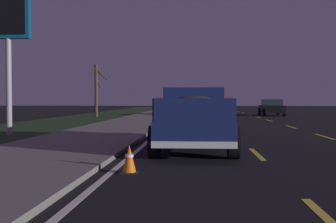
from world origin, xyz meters
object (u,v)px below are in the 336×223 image
sedan_blue (196,107)px  traffic_cone_near (129,159)px  sedan_black (271,107)px  gas_price_sign (8,24)px  bare_tree_far (96,89)px  pickup_truck (193,117)px

sedan_blue → traffic_cone_near: bearing=177.6°
sedan_black → traffic_cone_near: 31.56m
gas_price_sign → bare_tree_far: (17.84, 0.81, -2.26)m
traffic_cone_near → gas_price_sign: bearing=38.3°
sedan_black → gas_price_sign: size_ratio=0.70×
gas_price_sign → traffic_cone_near: gas_price_sign is taller
sedan_black → bare_tree_far: bearing=104.7°
bare_tree_far → traffic_cone_near: (-26.28, -7.47, -2.14)m
sedan_black → bare_tree_far: size_ratio=0.97×
sedan_black → sedan_blue: bearing=103.2°
gas_price_sign → pickup_truck: bearing=-119.4°
gas_price_sign → traffic_cone_near: bearing=-141.7°
sedan_black → gas_price_sign: gas_price_sign is taller
pickup_truck → sedan_black: size_ratio=1.23×
bare_tree_far → pickup_truck: bearing=-158.6°
gas_price_sign → bare_tree_far: 18.00m
pickup_truck → sedan_blue: (24.76, 0.08, -0.20)m
pickup_truck → traffic_cone_near: bearing=162.5°
sedan_blue → gas_price_sign: gas_price_sign is taller
sedan_blue → bare_tree_far: bearing=105.9°
bare_tree_far → gas_price_sign: bearing=-177.4°
pickup_truck → sedan_black: bearing=-15.0°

